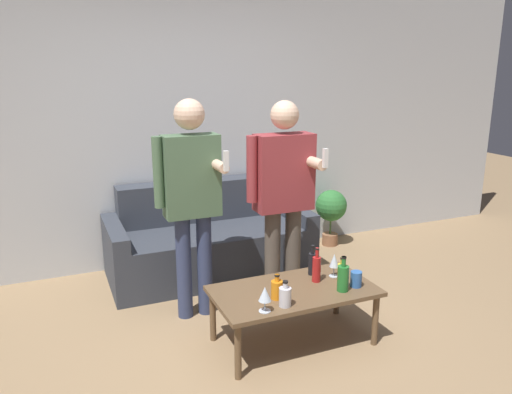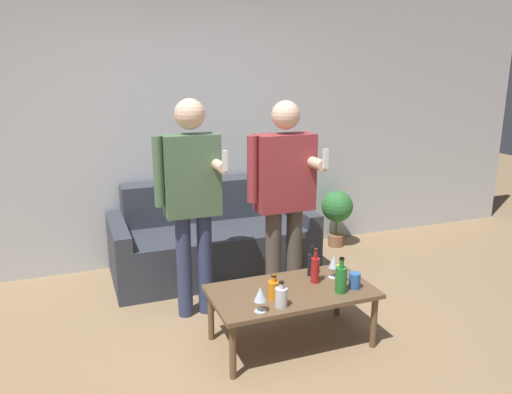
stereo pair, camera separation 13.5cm
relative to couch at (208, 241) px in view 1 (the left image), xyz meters
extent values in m
plane|color=#997A56|center=(-0.15, -1.71, -0.30)|extent=(16.00, 16.00, 0.00)
cube|color=silver|center=(-0.15, 0.43, 1.05)|extent=(8.00, 0.06, 2.70)
cube|color=#383D47|center=(0.00, -0.17, -0.08)|extent=(1.56, 0.61, 0.44)
cube|color=#383D47|center=(0.00, 0.26, 0.11)|extent=(1.56, 0.24, 0.83)
cube|color=#383D47|center=(-0.85, -0.05, -0.01)|extent=(0.14, 0.85, 0.57)
cube|color=#383D47|center=(0.85, -0.05, -0.01)|extent=(0.14, 0.85, 0.57)
cube|color=brown|center=(0.16, -1.44, 0.09)|extent=(1.12, 0.59, 0.03)
cylinder|color=brown|center=(-0.35, -1.69, -0.11)|extent=(0.04, 0.04, 0.38)
cylinder|color=brown|center=(0.66, -1.69, -0.11)|extent=(0.04, 0.04, 0.38)
cylinder|color=brown|center=(-0.35, -1.20, -0.11)|extent=(0.04, 0.04, 0.38)
cylinder|color=brown|center=(0.66, -1.20, -0.11)|extent=(0.04, 0.04, 0.38)
cylinder|color=silver|center=(-0.01, -1.64, 0.17)|extent=(0.08, 0.08, 0.12)
cylinder|color=silver|center=(-0.01, -1.64, 0.25)|extent=(0.03, 0.03, 0.05)
cylinder|color=black|center=(-0.01, -1.64, 0.27)|extent=(0.03, 0.03, 0.01)
cylinder|color=yellow|center=(0.52, -1.46, 0.17)|extent=(0.06, 0.06, 0.13)
cylinder|color=yellow|center=(0.52, -1.46, 0.26)|extent=(0.02, 0.02, 0.05)
cylinder|color=black|center=(0.52, -1.46, 0.28)|extent=(0.03, 0.03, 0.01)
cylinder|color=orange|center=(-0.01, -1.53, 0.17)|extent=(0.08, 0.08, 0.12)
cylinder|color=orange|center=(-0.01, -1.53, 0.25)|extent=(0.03, 0.03, 0.05)
cylinder|color=black|center=(-0.01, -1.53, 0.27)|extent=(0.03, 0.03, 0.01)
cylinder|color=#B21E1E|center=(0.36, -1.39, 0.20)|extent=(0.06, 0.06, 0.18)
cylinder|color=#B21E1E|center=(0.36, -1.39, 0.32)|extent=(0.02, 0.02, 0.07)
cylinder|color=black|center=(0.36, -1.39, 0.35)|extent=(0.03, 0.03, 0.01)
cylinder|color=black|center=(0.39, -1.27, 0.19)|extent=(0.06, 0.06, 0.16)
cylinder|color=black|center=(0.39, -1.27, 0.30)|extent=(0.02, 0.02, 0.06)
cylinder|color=black|center=(0.39, -1.27, 0.33)|extent=(0.02, 0.02, 0.01)
cylinder|color=#23752D|center=(0.45, -1.60, 0.20)|extent=(0.08, 0.08, 0.18)
cylinder|color=#23752D|center=(0.45, -1.60, 0.32)|extent=(0.03, 0.03, 0.07)
cylinder|color=black|center=(0.45, -1.60, 0.35)|extent=(0.03, 0.03, 0.01)
cylinder|color=silver|center=(0.52, -1.37, 0.11)|extent=(0.07, 0.07, 0.01)
cylinder|color=silver|center=(0.52, -1.37, 0.15)|extent=(0.01, 0.01, 0.07)
cone|color=silver|center=(0.52, -1.37, 0.23)|extent=(0.07, 0.07, 0.10)
cylinder|color=silver|center=(-0.16, -1.66, 0.11)|extent=(0.08, 0.08, 0.01)
cylinder|color=silver|center=(-0.16, -1.66, 0.15)|extent=(0.01, 0.01, 0.07)
cone|color=silver|center=(-0.16, -1.66, 0.23)|extent=(0.08, 0.08, 0.09)
cylinder|color=#3366B2|center=(0.57, -1.57, 0.16)|extent=(0.08, 0.08, 0.11)
cylinder|color=navy|center=(-0.44, -0.78, 0.10)|extent=(0.11, 0.11, 0.81)
cylinder|color=navy|center=(-0.28, -0.78, 0.10)|extent=(0.11, 0.11, 0.81)
cube|color=#4C6B4C|center=(-0.36, -0.78, 0.81)|extent=(0.41, 0.18, 0.61)
sphere|color=beige|center=(-0.36, -0.78, 1.26)|extent=(0.22, 0.22, 0.22)
cylinder|color=#4C6B4C|center=(-0.60, -0.78, 0.86)|extent=(0.07, 0.07, 0.51)
cylinder|color=beige|center=(-0.19, -0.91, 0.90)|extent=(0.07, 0.27, 0.07)
cube|color=white|center=(-0.19, -1.08, 0.96)|extent=(0.03, 0.03, 0.14)
cylinder|color=brown|center=(0.27, -0.85, 0.10)|extent=(0.13, 0.13, 0.79)
cylinder|color=brown|center=(0.45, -0.85, 0.10)|extent=(0.13, 0.13, 0.79)
cube|color=#933338|center=(0.36, -0.85, 0.79)|extent=(0.45, 0.20, 0.60)
sphere|color=beige|center=(0.36, -0.85, 1.23)|extent=(0.22, 0.22, 0.22)
cylinder|color=#933338|center=(0.09, -0.85, 0.84)|extent=(0.08, 0.08, 0.51)
cylinder|color=beige|center=(0.54, -0.99, 0.88)|extent=(0.08, 0.28, 0.08)
cube|color=white|center=(0.54, -1.16, 0.94)|extent=(0.03, 0.03, 0.14)
cylinder|color=#936042|center=(1.43, 0.17, -0.24)|extent=(0.17, 0.17, 0.12)
cylinder|color=#476B38|center=(1.43, 0.17, -0.07)|extent=(0.02, 0.02, 0.20)
sphere|color=#337A38|center=(1.43, 0.17, 0.14)|extent=(0.34, 0.34, 0.34)
camera|label=1|loc=(-1.31, -4.24, 1.59)|focal=35.00mm
camera|label=2|loc=(-1.19, -4.29, 1.59)|focal=35.00mm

